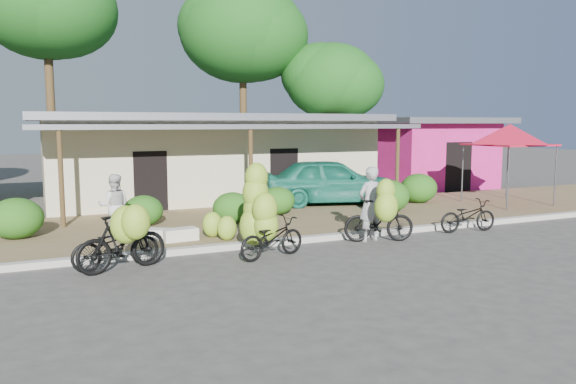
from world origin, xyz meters
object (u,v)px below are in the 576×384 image
bike_far_right (468,216)px  sack_far (162,235)px  red_canopy (510,134)px  bike_center (264,220)px  bike_right (381,216)px  sack_near (180,234)px  tree_near_right (328,79)px  tree_center_right (238,30)px  bike_far_left (118,242)px  vendor (370,204)px  bystander (114,206)px  bike_left (124,240)px  tree_far_center (41,4)px  teal_van (330,181)px

bike_far_right → sack_far: bearing=83.9°
red_canopy → bike_center: 11.45m
bike_right → sack_near: size_ratio=2.19×
red_canopy → tree_near_right: bearing=100.7°
tree_center_right → bike_far_left: bearing=-117.7°
bike_center → sack_near: 2.46m
sack_near → vendor: 4.84m
vendor → bystander: 6.50m
bike_center → bike_right: bike_center is taller
bike_left → bystander: size_ratio=1.24×
red_canopy → bystander: 13.79m
tree_center_right → bystander: 16.19m
red_canopy → bike_left: bearing=-165.9°
red_canopy → sack_near: 12.58m
tree_near_right → bike_far_left: 18.63m
bike_center → sack_far: size_ratio=2.82×
bike_center → sack_far: (-1.87, 2.10, -0.56)m
tree_center_right → sack_near: (-6.36, -13.64, -7.33)m
sack_near → sack_far: (-0.39, 0.22, -0.01)m
tree_near_right → bike_left: (-11.98, -13.63, -4.55)m
bike_center → bystander: (-2.89, 2.99, 0.10)m
bike_far_left → vendor: vendor is taller
bike_center → bike_far_right: (6.22, 0.29, -0.37)m
tree_far_center → bike_center: size_ratio=4.81×
bike_far_right → vendor: vendor is taller
bike_far_right → sack_near: 7.86m
red_canopy → vendor: (-7.72, -2.99, -1.65)m
bike_left → vendor: vendor is taller
bike_left → tree_center_right: bearing=-44.1°
tree_center_right → red_canopy: 14.40m
tree_near_right → red_canopy: (1.91, -10.15, -2.59)m
bike_far_right → red_canopy: bearing=-49.4°
tree_far_center → bike_right: 18.20m
tree_near_right → bike_far_right: (-2.66, -13.24, -4.75)m
red_canopy → bike_left: red_canopy is taller
bike_far_left → bike_left: 0.25m
bike_far_left → bike_right: bike_right is taller
bike_far_left → bike_left: (0.10, -0.22, 0.07)m
tree_near_right → teal_van: (-3.95, -7.61, -4.25)m
bike_far_left → sack_far: (1.33, 1.98, -0.32)m
bystander → teal_van: bearing=-148.3°
bystander → bike_center: bearing=145.2°
bike_far_left → teal_van: 9.99m
tree_near_right → teal_van: bearing=-117.4°
tree_center_right → bike_far_right: (1.34, -15.24, -7.14)m
sack_near → bike_center: bearing=-51.9°
tree_center_right → bike_right: 17.02m
bike_center → sack_far: 2.86m
bike_left → bike_center: (3.10, 0.11, 0.17)m
bike_far_left → vendor: size_ratio=1.01×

